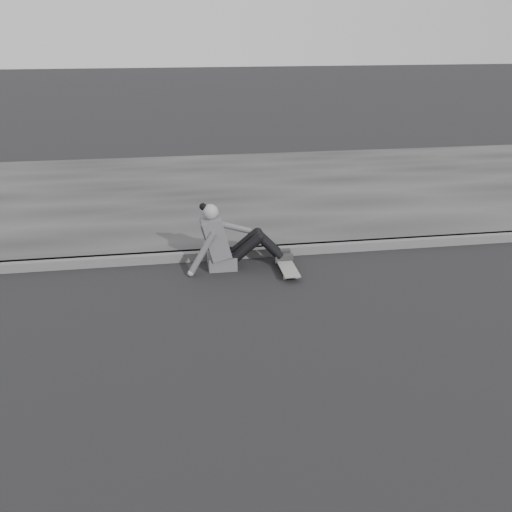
{
  "coord_description": "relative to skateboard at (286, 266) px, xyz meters",
  "views": [
    {
      "loc": [
        -2.74,
        -4.53,
        2.93
      ],
      "look_at": [
        -1.78,
        1.36,
        0.5
      ],
      "focal_mm": 40.0,
      "sensor_mm": 36.0,
      "label": 1
    }
  ],
  "objects": [
    {
      "name": "ground",
      "position": [
        1.28,
        -2.01,
        -0.07
      ],
      "size": [
        80.0,
        80.0,
        0.0
      ],
      "primitive_type": "plane",
      "color": "black",
      "rests_on": "ground"
    },
    {
      "name": "curb",
      "position": [
        1.28,
        0.57,
        -0.01
      ],
      "size": [
        24.0,
        0.16,
        0.12
      ],
      "primitive_type": "cube",
      "color": "#535353",
      "rests_on": "ground"
    },
    {
      "name": "sidewalk",
      "position": [
        1.28,
        3.59,
        -0.01
      ],
      "size": [
        24.0,
        6.0,
        0.12
      ],
      "primitive_type": "cube",
      "color": "#313131",
      "rests_on": "ground"
    },
    {
      "name": "skateboard",
      "position": [
        0.0,
        0.0,
        0.0
      ],
      "size": [
        0.2,
        0.78,
        0.09
      ],
      "color": "#969792",
      "rests_on": "ground"
    },
    {
      "name": "seated_woman",
      "position": [
        -0.73,
        0.25,
        0.29
      ],
      "size": [
        1.38,
        0.46,
        0.88
      ],
      "color": "#4E4E51",
      "rests_on": "ground"
    }
  ]
}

